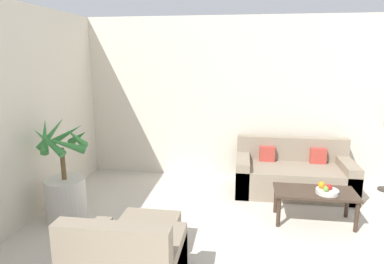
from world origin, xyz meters
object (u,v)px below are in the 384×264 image
Objects in this scene: potted_palm at (65,187)px; apple_green at (326,189)px; sofa_loveseat at (293,175)px; ottoman at (149,234)px; fruit_bowl at (327,192)px; orange_fruit at (322,185)px; apple_red at (329,187)px; coffee_table at (315,195)px.

potted_palm reaches higher than apple_green.
sofa_loveseat is 2.72× the size of ottoman.
apple_green reaches higher than ottoman.
potted_palm is 3.29m from fruit_bowl.
orange_fruit is (3.22, 0.35, 0.07)m from potted_palm.
apple_red is 0.09m from orange_fruit.
apple_green is at bearing -130.32° from apple_red.
fruit_bowl is at bearing -75.79° from sofa_loveseat.
fruit_bowl is at bearing 5.49° from potted_palm.
sofa_loveseat reaches higher than orange_fruit.
coffee_table is 0.16m from fruit_bowl.
apple_green is at bearing -118.45° from fruit_bowl.
apple_red reaches higher than fruit_bowl.
apple_green is (-0.03, -0.06, 0.06)m from fruit_bowl.
apple_green is (3.24, 0.25, 0.06)m from potted_palm.
apple_green is 2.18m from ottoman.
potted_palm is 1.33× the size of coffee_table.
fruit_bowl is at bearing -174.31° from apple_red.
potted_palm is 3.25m from apple_green.
ottoman is at bearing -158.73° from apple_green.
fruit_bowl is (0.13, -0.06, 0.08)m from coffee_table.
sofa_loveseat is 20.10× the size of orange_fruit.
apple_red reaches higher than coffee_table.
potted_palm is 15.35× the size of orange_fruit.
apple_green reaches higher than coffee_table.
fruit_bowl is 4.19× the size of apple_green.
sofa_loveseat is 24.36× the size of apple_red.
orange_fruit is at bearing 148.05° from fruit_bowl.
ottoman is (-1.91, -0.90, -0.18)m from coffee_table.
sofa_loveseat is at bearing 101.31° from orange_fruit.
orange_fruit reaches higher than coffee_table.
sofa_loveseat is 2.59m from ottoman.
potted_palm is at bearing -175.57° from apple_green.
fruit_bowl is (3.28, 0.32, 0.00)m from potted_palm.
sofa_loveseat is at bearing 24.09° from potted_palm.
potted_palm is 3.31m from sofa_loveseat.
potted_palm is 1.37m from ottoman.
potted_palm is at bearing -155.91° from sofa_loveseat.
coffee_table is 11.58× the size of orange_fruit.
apple_red is at bearing 5.69° from fruit_bowl.
coffee_table is 0.17m from orange_fruit.
ottoman is at bearing -133.43° from sofa_loveseat.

